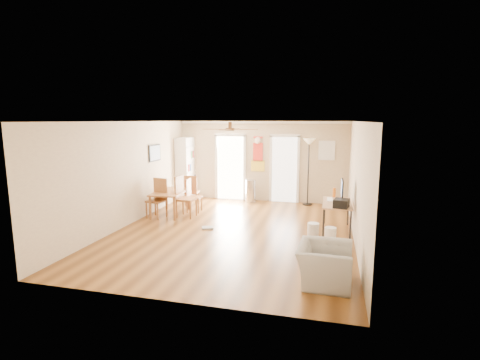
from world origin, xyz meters
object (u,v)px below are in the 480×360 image
(torchiere_lamp, at_px, (308,172))
(printer, at_px, (341,203))
(dining_chair_far, at_px, (192,190))
(wastebasket_a, at_px, (313,229))
(dining_table, at_px, (170,203))
(trash_can, at_px, (251,191))
(dining_chair_right_b, at_px, (186,197))
(wastebasket_b, at_px, (330,234))
(computer_desk, at_px, (337,217))
(dining_chair_right_a, at_px, (194,196))
(armchair, at_px, (324,264))
(bookshelf, at_px, (186,168))
(dining_chair_near, at_px, (156,199))

(torchiere_lamp, relative_size, printer, 5.74)
(dining_chair_far, height_order, wastebasket_a, dining_chair_far)
(dining_table, relative_size, trash_can, 1.83)
(dining_chair_right_b, height_order, wastebasket_a, dining_chair_right_b)
(wastebasket_a, xyz_separation_m, wastebasket_b, (0.38, -0.22, -0.01))
(torchiere_lamp, distance_m, printer, 3.25)
(torchiere_lamp, bearing_deg, dining_chair_far, -164.56)
(dining_chair_far, xyz_separation_m, torchiere_lamp, (3.47, 0.96, 0.56))
(computer_desk, bearing_deg, printer, -80.51)
(dining_chair_right_a, relative_size, dining_chair_far, 1.00)
(wastebasket_b, bearing_deg, dining_chair_right_a, 156.74)
(dining_chair_right_b, xyz_separation_m, printer, (4.05, -0.84, 0.24))
(dining_table, distance_m, computer_desk, 4.55)
(armchair, bearing_deg, trash_can, 26.65)
(dining_chair_right_b, relative_size, wastebasket_a, 3.71)
(trash_can, height_order, wastebasket_b, trash_can)
(dining_table, relative_size, dining_chair_right_a, 1.39)
(trash_can, distance_m, torchiere_lamp, 1.94)
(computer_desk, relative_size, wastebasket_a, 4.37)
(computer_desk, relative_size, wastebasket_b, 4.52)
(dining_chair_right_a, bearing_deg, wastebasket_a, -115.12)
(bookshelf, distance_m, wastebasket_b, 5.87)
(bookshelf, height_order, printer, bookshelf)
(wastebasket_b, bearing_deg, torchiere_lamp, 102.13)
(trash_can, distance_m, printer, 4.13)
(wastebasket_a, bearing_deg, dining_chair_right_a, 157.47)
(dining_chair_right_b, distance_m, armchair, 4.98)
(dining_chair_right_a, xyz_separation_m, dining_chair_right_b, (0.00, -0.59, 0.08))
(dining_table, relative_size, dining_chair_near, 1.26)
(dining_chair_right_a, bearing_deg, wastebasket_b, -115.86)
(dining_table, bearing_deg, wastebasket_a, -13.88)
(computer_desk, distance_m, printer, 0.66)
(bookshelf, relative_size, computer_desk, 1.56)
(dining_chair_right_b, xyz_separation_m, torchiere_lamp, (3.12, 2.27, 0.48))
(dining_chair_right_a, height_order, wastebasket_b, dining_chair_right_a)
(dining_chair_right_a, distance_m, wastebasket_a, 3.76)
(dining_table, bearing_deg, torchiere_lamp, 29.99)
(printer, relative_size, wastebasket_b, 1.24)
(bookshelf, relative_size, armchair, 2.13)
(dining_chair_far, height_order, printer, dining_chair_far)
(wastebasket_a, bearing_deg, torchiere_lamp, 96.11)
(dining_chair_right_b, relative_size, trash_can, 1.54)
(torchiere_lamp, bearing_deg, dining_chair_right_a, -151.77)
(dining_chair_near, distance_m, computer_desk, 4.74)
(armchair, bearing_deg, wastebasket_a, 9.55)
(torchiere_lamp, bearing_deg, dining_table, -150.01)
(dining_table, height_order, armchair, dining_table)
(bookshelf, xyz_separation_m, dining_chair_near, (0.16, -2.53, -0.50))
(printer, bearing_deg, dining_chair_right_b, -179.90)
(bookshelf, relative_size, printer, 5.70)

